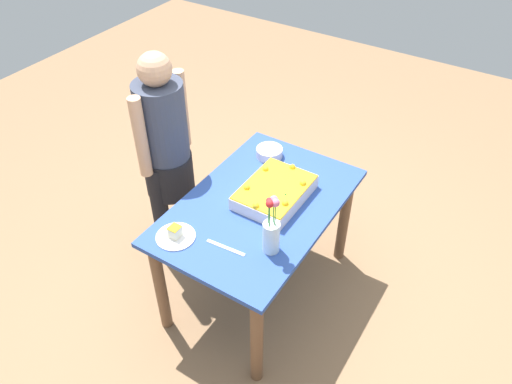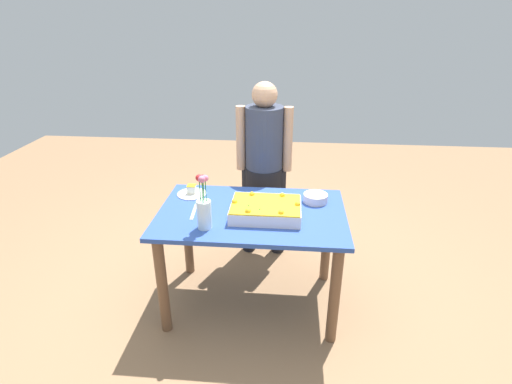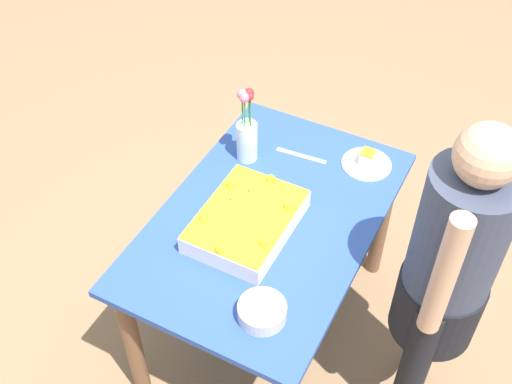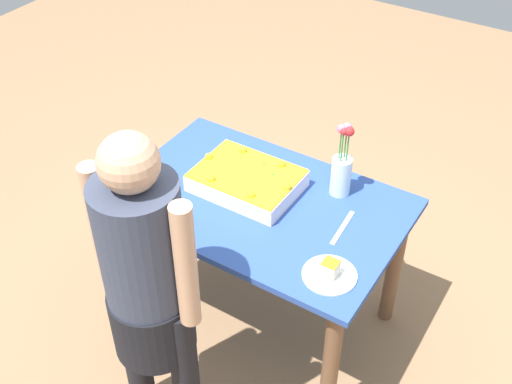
{
  "view_description": "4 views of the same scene",
  "coord_description": "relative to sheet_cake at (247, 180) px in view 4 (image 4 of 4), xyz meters",
  "views": [
    {
      "loc": [
        -1.82,
        -1.13,
        2.66
      ],
      "look_at": [
        -0.01,
        0.01,
        0.84
      ],
      "focal_mm": 35.0,
      "sensor_mm": 36.0,
      "label": 1
    },
    {
      "loc": [
        0.24,
        -2.36,
        1.97
      ],
      "look_at": [
        0.02,
        0.05,
        0.87
      ],
      "focal_mm": 28.0,
      "sensor_mm": 36.0,
      "label": 2
    },
    {
      "loc": [
        1.55,
        0.75,
        2.61
      ],
      "look_at": [
        0.01,
        -0.05,
        0.87
      ],
      "focal_mm": 45.0,
      "sensor_mm": 36.0,
      "label": 3
    },
    {
      "loc": [
        -1.13,
        1.82,
        2.55
      ],
      "look_at": [
        0.01,
        0.01,
        0.81
      ],
      "focal_mm": 45.0,
      "sensor_mm": 36.0,
      "label": 4
    }
  ],
  "objects": [
    {
      "name": "ground_plane",
      "position": [
        -0.1,
        0.05,
        -0.79
      ],
      "size": [
        8.0,
        8.0,
        0.0
      ],
      "primitive_type": "plane",
      "color": "#916C4B"
    },
    {
      "name": "fruit_bowl",
      "position": [
        0.33,
        0.24,
        -0.02
      ],
      "size": [
        0.17,
        0.17,
        0.06
      ],
      "primitive_type": "cylinder",
      "color": "silver",
      "rests_on": "dining_table"
    },
    {
      "name": "sheet_cake",
      "position": [
        0.0,
        0.0,
        0.0
      ],
      "size": [
        0.45,
        0.33,
        0.11
      ],
      "color": "white",
      "rests_on": "dining_table"
    },
    {
      "name": "cake_knife",
      "position": [
        -0.48,
        0.01,
        -0.04
      ],
      "size": [
        0.04,
        0.23,
        0.0
      ],
      "primitive_type": "cube",
      "rotation": [
        0.0,
        0.0,
        4.79
      ],
      "color": "silver",
      "rests_on": "dining_table"
    },
    {
      "name": "serving_plate_with_slice",
      "position": [
        -0.56,
        0.28,
        -0.03
      ],
      "size": [
        0.21,
        0.21,
        0.07
      ],
      "color": "white",
      "rests_on": "dining_table"
    },
    {
      "name": "dining_table",
      "position": [
        -0.1,
        0.05,
        -0.18
      ],
      "size": [
        1.25,
        0.81,
        0.75
      ],
      "color": "#2D4D9F",
      "rests_on": "ground_plane"
    },
    {
      "name": "person_standing",
      "position": [
        -0.06,
        0.75,
        0.06
      ],
      "size": [
        0.45,
        0.31,
        1.49
      ],
      "rotation": [
        0.0,
        0.0,
        -1.57
      ],
      "color": "black",
      "rests_on": "ground_plane"
    },
    {
      "name": "flower_vase",
      "position": [
        -0.36,
        -0.19,
        0.08
      ],
      "size": [
        0.09,
        0.09,
        0.35
      ],
      "color": "white",
      "rests_on": "dining_table"
    }
  ]
}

